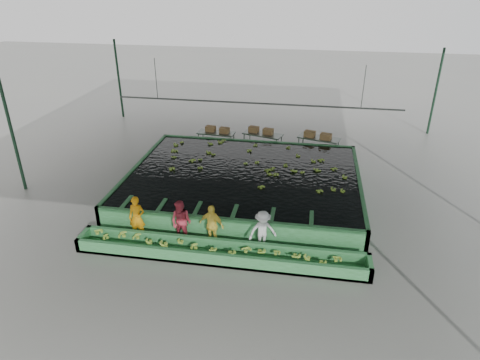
% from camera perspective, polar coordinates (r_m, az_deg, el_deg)
% --- Properties ---
extents(ground, '(80.00, 80.00, 0.00)m').
position_cam_1_polar(ground, '(17.78, -0.27, -3.59)').
color(ground, gray).
rests_on(ground, ground).
extents(shed_roof, '(20.00, 22.00, 0.04)m').
position_cam_1_polar(shed_roof, '(15.90, -0.31, 12.25)').
color(shed_roof, gray).
rests_on(shed_roof, shed_posts).
extents(shed_posts, '(20.00, 22.00, 5.00)m').
position_cam_1_polar(shed_posts, '(16.68, -0.29, 3.88)').
color(shed_posts, '#163220').
rests_on(shed_posts, ground).
extents(flotation_tank, '(10.00, 8.00, 0.90)m').
position_cam_1_polar(flotation_tank, '(18.87, 0.51, -0.18)').
color(flotation_tank, '#347C42').
rests_on(flotation_tank, ground).
extents(tank_water, '(9.70, 7.70, 0.00)m').
position_cam_1_polar(tank_water, '(18.70, 0.52, 0.92)').
color(tank_water, black).
rests_on(tank_water, flotation_tank).
extents(sorting_trough, '(10.00, 1.00, 0.50)m').
position_cam_1_polar(sorting_trough, '(14.67, -2.75, -9.63)').
color(sorting_trough, '#347C42').
rests_on(sorting_trough, ground).
extents(cableway_rail, '(0.08, 0.08, 14.00)m').
position_cam_1_polar(cableway_rail, '(21.19, 2.09, 10.19)').
color(cableway_rail, '#59605B').
rests_on(cableway_rail, shed_roof).
extents(rail_hanger_left, '(0.04, 0.04, 2.00)m').
position_cam_1_polar(rail_hanger_left, '(22.15, -11.14, 13.11)').
color(rail_hanger_left, '#59605B').
rests_on(rail_hanger_left, shed_roof).
extents(rail_hanger_right, '(0.04, 0.04, 2.00)m').
position_cam_1_polar(rail_hanger_right, '(20.89, 16.15, 11.81)').
color(rail_hanger_right, '#59605B').
rests_on(rail_hanger_right, shed_roof).
extents(worker_a, '(0.61, 0.42, 1.63)m').
position_cam_1_polar(worker_a, '(15.89, -13.57, -4.91)').
color(worker_a, orange).
rests_on(worker_a, ground).
extents(worker_b, '(0.89, 0.76, 1.62)m').
position_cam_1_polar(worker_b, '(15.36, -7.84, -5.56)').
color(worker_b, '#B23041').
rests_on(worker_b, ground).
extents(worker_c, '(0.99, 0.59, 1.59)m').
position_cam_1_polar(worker_c, '(15.10, -3.82, -6.03)').
color(worker_c, '#FFE24C').
rests_on(worker_c, ground).
extents(worker_d, '(1.12, 0.90, 1.51)m').
position_cam_1_polar(worker_d, '(14.85, 3.03, -6.78)').
color(worker_d, silver).
rests_on(worker_d, ground).
extents(packing_table_left, '(2.07, 0.99, 0.91)m').
position_cam_1_polar(packing_table_left, '(23.57, -3.18, 5.33)').
color(packing_table_left, '#59605B').
rests_on(packing_table_left, ground).
extents(packing_table_mid, '(2.24, 1.40, 0.95)m').
position_cam_1_polar(packing_table_mid, '(23.28, 3.03, 5.10)').
color(packing_table_mid, '#59605B').
rests_on(packing_table_mid, ground).
extents(packing_table_right, '(2.30, 1.43, 0.98)m').
position_cam_1_polar(packing_table_right, '(23.00, 10.38, 4.47)').
color(packing_table_right, '#59605B').
rests_on(packing_table_right, ground).
extents(box_stack_left, '(1.37, 0.58, 0.29)m').
position_cam_1_polar(box_stack_left, '(23.47, -3.01, 6.43)').
color(box_stack_left, olive).
rests_on(box_stack_left, packing_table_left).
extents(box_stack_mid, '(1.40, 0.69, 0.29)m').
position_cam_1_polar(box_stack_mid, '(23.21, 2.80, 6.30)').
color(box_stack_mid, olive).
rests_on(box_stack_mid, packing_table_mid).
extents(box_stack_right, '(1.47, 0.80, 0.31)m').
position_cam_1_polar(box_stack_right, '(22.74, 10.29, 5.54)').
color(box_stack_right, olive).
rests_on(box_stack_right, packing_table_right).
extents(floating_bananas, '(8.88, 6.06, 0.12)m').
position_cam_1_polar(floating_bananas, '(19.42, 0.90, 1.91)').
color(floating_bananas, '#8BB538').
rests_on(floating_bananas, tank_water).
extents(trough_bananas, '(9.03, 0.60, 0.12)m').
position_cam_1_polar(trough_bananas, '(14.59, -2.76, -9.15)').
color(trough_bananas, '#8BB538').
rests_on(trough_bananas, sorting_trough).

